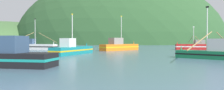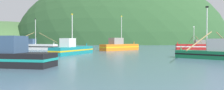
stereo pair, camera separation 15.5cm
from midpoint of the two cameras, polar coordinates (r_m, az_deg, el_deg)
hill_far_left at (r=233.71m, az=15.19°, el=0.58°), size 87.83×70.26×43.22m
hill_mid_right at (r=163.00m, az=2.00°, el=0.39°), size 153.25×122.60×97.98m
hill_far_center at (r=158.99m, az=14.25°, el=0.34°), size 81.93×65.55×63.38m
fishing_boat_orange at (r=47.46m, az=2.11°, el=-0.32°), size 8.51×9.52×7.76m
fishing_boat_white at (r=54.04m, az=-19.56°, el=-0.30°), size 10.87×15.75×7.46m
fishing_boat_black at (r=20.01m, az=-26.87°, el=-2.89°), size 9.15×3.38×7.63m
fishing_boat_teal at (r=34.21m, az=-10.37°, el=-1.18°), size 4.55×10.63×6.42m
fishing_boat_green at (r=27.49m, az=25.97°, el=-1.86°), size 9.35×12.08×6.27m
fishing_boat_red at (r=54.68m, az=21.39°, el=-0.29°), size 8.60×13.67×5.59m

